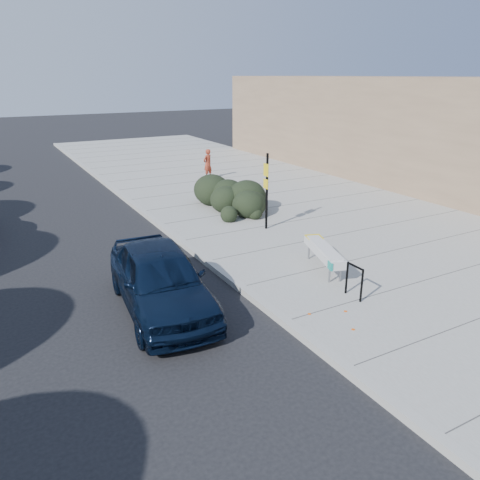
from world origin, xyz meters
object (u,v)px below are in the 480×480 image
object	(u,v)px
sign_post	(267,187)
sedan_navy	(160,279)
bike_rack	(354,278)
bench	(324,252)
pedestrian	(208,164)

from	to	relation	value
sign_post	sedan_navy	size ratio (longest dim) A/B	0.58
bike_rack	sign_post	xyz separation A→B (m)	(1.00, 5.58, 0.99)
bench	bike_rack	distance (m)	1.78
pedestrian	sign_post	bearing A→B (deg)	55.49
bike_rack	sedan_navy	size ratio (longest dim) A/B	0.18
bench	sedan_navy	distance (m)	4.63
bench	sign_post	xyz separation A→B (m)	(0.54, 3.86, 0.97)
bench	sign_post	size ratio (longest dim) A/B	0.85
bike_rack	pedestrian	world-z (taller)	pedestrian
sign_post	pedestrian	world-z (taller)	sign_post
pedestrian	sedan_navy	bearing A→B (deg)	37.74
sign_post	sedan_navy	bearing A→B (deg)	-143.04
sign_post	pedestrian	distance (m)	8.83
sign_post	sedan_navy	world-z (taller)	sign_post
bench	pedestrian	bearing A→B (deg)	97.73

